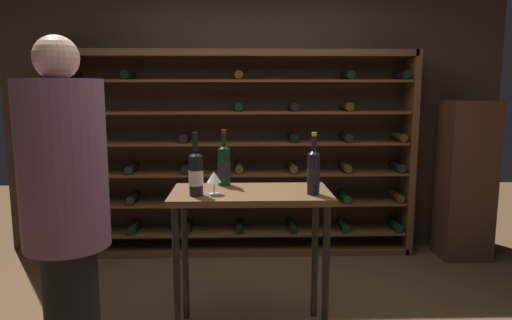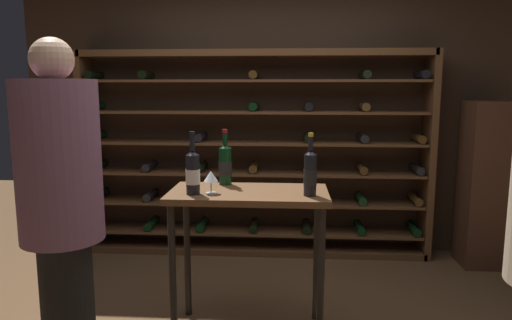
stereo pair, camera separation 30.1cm
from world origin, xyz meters
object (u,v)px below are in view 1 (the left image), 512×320
(wine_bottle_green_slim, at_px, (224,165))
(wine_bottle_red_label, at_px, (196,173))
(wine_rack, at_px, (240,156))
(person_bystander_red_print, at_px, (65,202))
(display_cabinet, at_px, (466,180))
(wine_bottle_amber_reserve, at_px, (314,172))
(tasting_table, at_px, (251,213))
(wine_glass_stemmed_right, at_px, (214,178))

(wine_bottle_green_slim, relative_size, wine_bottle_red_label, 0.97)
(wine_rack, distance_m, person_bystander_red_print, 2.21)
(person_bystander_red_print, bearing_deg, wine_bottle_green_slim, -104.22)
(display_cabinet, distance_m, wine_bottle_red_label, 2.76)
(wine_bottle_green_slim, distance_m, wine_bottle_red_label, 0.33)
(person_bystander_red_print, distance_m, wine_bottle_green_slim, 1.05)
(display_cabinet, distance_m, wine_bottle_amber_reserve, 2.20)
(tasting_table, bearing_deg, wine_bottle_red_label, -161.87)
(wine_rack, relative_size, wine_bottle_amber_reserve, 8.71)
(person_bystander_red_print, bearing_deg, wine_bottle_red_label, -112.93)
(wine_bottle_green_slim, bearing_deg, display_cabinet, 27.44)
(tasting_table, xyz_separation_m, person_bystander_red_print, (-0.95, -0.52, 0.21))
(wine_rack, bearing_deg, tasting_table, -87.51)
(wine_bottle_red_label, bearing_deg, wine_rack, 80.77)
(tasting_table, xyz_separation_m, wine_bottle_red_label, (-0.33, -0.11, 0.28))
(wine_bottle_red_label, bearing_deg, wine_bottle_amber_reserve, 0.64)
(wine_bottle_green_slim, height_order, wine_bottle_amber_reserve, wine_bottle_amber_reserve)
(person_bystander_red_print, bearing_deg, display_cabinet, -114.71)
(tasting_table, relative_size, wine_bottle_amber_reserve, 2.63)
(person_bystander_red_print, bearing_deg, wine_glass_stemmed_right, -115.44)
(wine_bottle_amber_reserve, relative_size, wine_glass_stemmed_right, 2.70)
(wine_rack, bearing_deg, wine_glass_stemmed_right, -95.65)
(display_cabinet, bearing_deg, wine_bottle_green_slim, -152.56)
(person_bystander_red_print, xyz_separation_m, wine_bottle_amber_reserve, (1.32, 0.42, 0.07))
(person_bystander_red_print, height_order, wine_bottle_amber_reserve, person_bystander_red_print)
(wine_rack, bearing_deg, wine_bottle_green_slim, -94.57)
(tasting_table, height_order, person_bystander_red_print, person_bystander_red_print)
(tasting_table, xyz_separation_m, wine_glass_stemmed_right, (-0.22, -0.08, 0.24))
(wine_rack, distance_m, wine_bottle_red_label, 1.64)
(wine_rack, bearing_deg, wine_bottle_red_label, -99.23)
(display_cabinet, bearing_deg, tasting_table, -146.70)
(tasting_table, height_order, wine_glass_stemmed_right, wine_glass_stemmed_right)
(tasting_table, distance_m, wine_glass_stemmed_right, 0.34)
(person_bystander_red_print, height_order, display_cabinet, person_bystander_red_print)
(wine_rack, distance_m, wine_glass_stemmed_right, 1.60)
(wine_bottle_green_slim, bearing_deg, wine_bottle_amber_reserve, -27.80)
(wine_bottle_green_slim, distance_m, wine_bottle_amber_reserve, 0.62)
(person_bystander_red_print, distance_m, display_cabinet, 3.50)
(tasting_table, distance_m, wine_bottle_red_label, 0.44)
(wine_rack, height_order, wine_bottle_red_label, wine_rack)
(wine_bottle_red_label, bearing_deg, wine_bottle_green_slim, 62.05)
(wine_bottle_amber_reserve, height_order, wine_bottle_red_label, wine_bottle_red_label)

